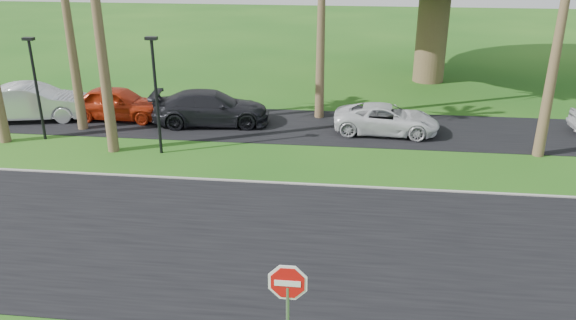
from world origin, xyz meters
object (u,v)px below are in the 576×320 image
(car_red, at_px, (118,103))
(car_minivan, at_px, (386,119))
(stop_sign_near, at_px, (288,297))
(car_dark, at_px, (211,108))
(car_silver, at_px, (33,103))

(car_red, xyz_separation_m, car_minivan, (12.53, -0.57, -0.15))
(stop_sign_near, distance_m, car_dark, 16.27)
(stop_sign_near, bearing_deg, car_minivan, 80.23)
(car_dark, bearing_deg, car_silver, 84.82)
(stop_sign_near, bearing_deg, car_dark, 109.30)
(car_dark, distance_m, car_minivan, 7.96)
(car_silver, relative_size, car_minivan, 1.13)
(car_red, bearing_deg, car_minivan, -91.70)
(car_red, height_order, car_minivan, car_red)
(car_minivan, bearing_deg, car_red, 90.62)
(car_silver, xyz_separation_m, car_minivan, (16.40, -0.01, -0.21))
(car_red, bearing_deg, stop_sign_near, -146.52)
(car_minivan, bearing_deg, stop_sign_near, 173.46)
(car_silver, height_order, car_dark, car_silver)
(car_silver, bearing_deg, car_minivan, -103.43)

